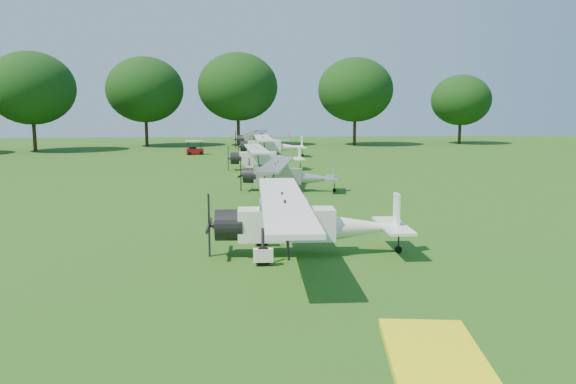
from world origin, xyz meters
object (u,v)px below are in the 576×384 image
Objects in this scene: aircraft_5 at (263,156)px; aircraft_6 at (269,144)px; aircraft_4 at (285,173)px; aircraft_3 at (301,219)px; golf_cart at (194,150)px; aircraft_7 at (261,138)px.

aircraft_5 is 12.84m from aircraft_6.
aircraft_4 is at bearing -88.80° from aircraft_5.
aircraft_3 is at bearing -92.50° from aircraft_5.
aircraft_3 is 28.39m from aircraft_5.
aircraft_3 is 45.26m from golf_cart.
aircraft_4 is 37.64m from aircraft_7.
aircraft_7 reaches higher than aircraft_6.
aircraft_5 is at bearing -82.93° from aircraft_7.
aircraft_7 is at bearing 85.16° from aircraft_5.
aircraft_4 is 25.40m from aircraft_6.
aircraft_7 is at bearing 100.28° from aircraft_4.
aircraft_6 is at bearing -35.72° from golf_cart.
aircraft_3 is 0.98× the size of aircraft_7.
golf_cart is at bearing 100.72° from aircraft_3.
aircraft_4 reaches higher than golf_cart.
aircraft_6 is at bearing -79.22° from aircraft_7.
golf_cart is (-8.23, 28.84, -0.64)m from aircraft_4.
aircraft_7 is (-0.22, 37.64, 0.20)m from aircraft_4.
aircraft_6 is 5.69× the size of golf_cart.
aircraft_6 is (1.17, 12.79, 0.15)m from aircraft_5.
aircraft_5 is 17.79m from golf_cart.
aircraft_6 is at bearing 81.62° from aircraft_5.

